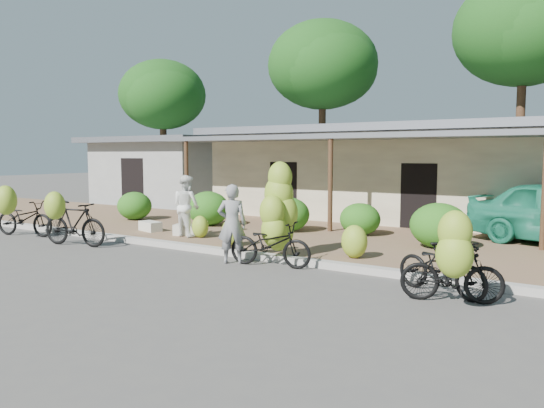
% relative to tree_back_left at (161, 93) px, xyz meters
% --- Properties ---
extents(ground, '(100.00, 100.00, 0.00)m').
position_rel_tree_back_left_xyz_m(ground, '(13.69, -13.11, -5.62)').
color(ground, '#504E4B').
rests_on(ground, ground).
extents(sidewalk, '(60.00, 6.00, 0.12)m').
position_rel_tree_back_left_xyz_m(sidewalk, '(13.69, -8.11, -5.56)').
color(sidewalk, brown).
rests_on(sidewalk, ground).
extents(curb, '(60.00, 0.25, 0.15)m').
position_rel_tree_back_left_xyz_m(curb, '(13.69, -11.11, -5.55)').
color(curb, '#A8A399').
rests_on(curb, ground).
extents(shop_main, '(13.00, 8.50, 3.35)m').
position_rel_tree_back_left_xyz_m(shop_main, '(13.69, -2.18, -3.90)').
color(shop_main, beige).
rests_on(shop_main, ground).
extents(shop_grey, '(7.00, 6.00, 3.15)m').
position_rel_tree_back_left_xyz_m(shop_grey, '(2.69, -2.12, -4.00)').
color(shop_grey, '#999A95').
rests_on(shop_grey, ground).
extents(tree_back_left, '(4.75, 4.60, 7.39)m').
position_rel_tree_back_left_xyz_m(tree_back_left, '(0.00, 0.00, 0.00)').
color(tree_back_left, brown).
rests_on(tree_back_left, ground).
extents(tree_far_center, '(5.54, 5.44, 8.94)m').
position_rel_tree_back_left_xyz_m(tree_far_center, '(8.00, 3.00, 1.24)').
color(tree_far_center, brown).
rests_on(tree_far_center, ground).
extents(tree_center_right, '(5.71, 5.64, 9.67)m').
position_rel_tree_back_left_xyz_m(tree_center_right, '(17.00, 3.50, 1.89)').
color(tree_center_right, brown).
rests_on(tree_center_right, ground).
extents(hedge_0, '(1.23, 1.11, 0.96)m').
position_rel_tree_back_left_xyz_m(hedge_0, '(6.79, -8.24, -5.02)').
color(hedge_0, '#205513').
rests_on(hedge_0, sidewalk).
extents(hedge_1, '(1.39, 1.25, 1.08)m').
position_rel_tree_back_left_xyz_m(hedge_1, '(9.88, -8.00, -4.96)').
color(hedge_1, '#205513').
rests_on(hedge_1, sidewalk).
extents(hedge_2, '(1.28, 1.15, 1.00)m').
position_rel_tree_back_left_xyz_m(hedge_2, '(12.67, -7.70, -5.00)').
color(hedge_2, '#205513').
rests_on(hedge_2, sidewalk).
extents(hedge_3, '(1.15, 1.04, 0.90)m').
position_rel_tree_back_left_xyz_m(hedge_3, '(14.73, -7.23, -5.05)').
color(hedge_3, '#205513').
rests_on(hedge_3, sidewalk).
extents(hedge_4, '(1.40, 1.26, 1.09)m').
position_rel_tree_back_left_xyz_m(hedge_4, '(17.16, -8.08, -4.96)').
color(hedge_4, '#205513').
rests_on(hedge_4, sidewalk).
extents(bike_far_left, '(2.09, 1.48, 1.51)m').
position_rel_tree_back_left_xyz_m(bike_far_left, '(6.36, -12.11, -5.00)').
color(bike_far_left, black).
rests_on(bike_far_left, ground).
extents(bike_left, '(2.02, 1.33, 1.46)m').
position_rel_tree_back_left_xyz_m(bike_left, '(9.00, -12.36, -4.97)').
color(bike_left, black).
rests_on(bike_left, ground).
extents(bike_center, '(1.92, 1.33, 2.22)m').
position_rel_tree_back_left_xyz_m(bike_center, '(14.56, -11.34, -4.75)').
color(bike_center, black).
rests_on(bike_center, ground).
extents(bike_right, '(1.67, 1.31, 1.55)m').
position_rel_tree_back_left_xyz_m(bike_right, '(18.61, -12.49, -4.97)').
color(bike_right, black).
rests_on(bike_right, ground).
extents(bike_far_right, '(1.87, 1.21, 0.93)m').
position_rel_tree_back_left_xyz_m(bike_far_right, '(18.27, -11.89, -5.16)').
color(bike_far_right, black).
rests_on(bike_far_right, ground).
extents(loose_banana_a, '(0.48, 0.41, 0.60)m').
position_rel_tree_back_left_xyz_m(loose_banana_a, '(11.30, -10.02, -5.20)').
color(loose_banana_a, '#99B52D').
rests_on(loose_banana_a, sidewalk).
extents(loose_banana_b, '(0.54, 0.46, 0.68)m').
position_rel_tree_back_left_xyz_m(loose_banana_b, '(12.79, -10.56, -5.16)').
color(loose_banana_b, '#99B52D').
rests_on(loose_banana_b, sidewalk).
extents(loose_banana_c, '(0.58, 0.49, 0.73)m').
position_rel_tree_back_left_xyz_m(loose_banana_c, '(15.98, -10.36, -5.14)').
color(loose_banana_c, '#99B52D').
rests_on(loose_banana_c, sidewalk).
extents(sack_near, '(0.94, 0.67, 0.30)m').
position_rel_tree_back_left_xyz_m(sack_near, '(10.77, -9.87, -5.35)').
color(sack_near, silver).
rests_on(sack_near, sidewalk).
extents(sack_far, '(0.82, 0.56, 0.28)m').
position_rel_tree_back_left_xyz_m(sack_far, '(9.24, -9.88, -5.36)').
color(sack_far, silver).
rests_on(sack_far, sidewalk).
extents(vendor, '(0.76, 0.69, 1.74)m').
position_rel_tree_back_left_xyz_m(vendor, '(13.75, -11.80, -4.75)').
color(vendor, gray).
rests_on(vendor, ground).
extents(bystander, '(0.91, 0.76, 1.69)m').
position_rel_tree_back_left_xyz_m(bystander, '(10.82, -10.03, -4.66)').
color(bystander, white).
rests_on(bystander, sidewalk).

